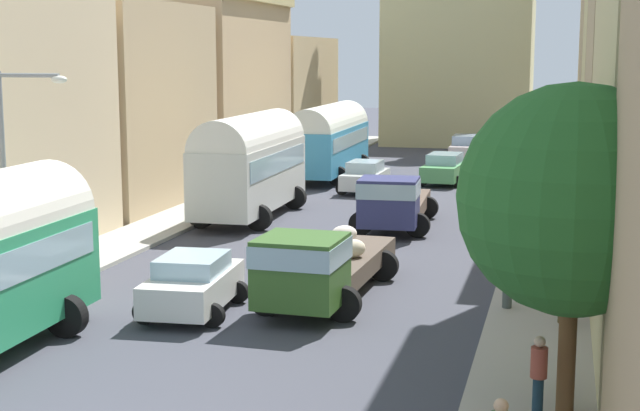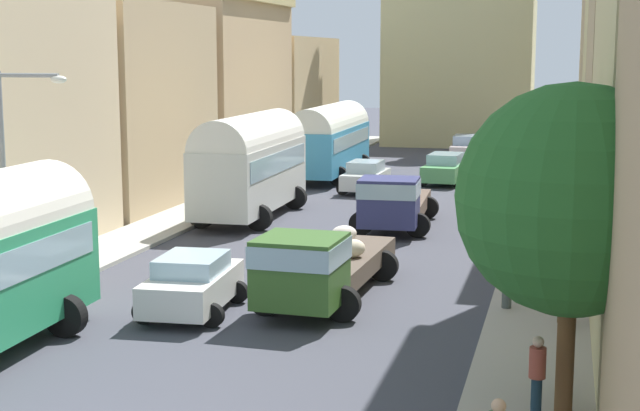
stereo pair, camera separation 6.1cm
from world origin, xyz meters
TOP-DOWN VIEW (x-y plane):
  - ground_plane at (0.00, 27.00)m, footprint 154.00×154.00m
  - sidewalk_left at (-7.25, 27.00)m, footprint 2.50×70.00m
  - sidewalk_right at (7.25, 27.00)m, footprint 2.50×70.00m
  - building_left_2 at (-10.83, 25.79)m, footprint 4.66×9.71m
  - building_left_3 at (-11.09, 37.41)m, footprint 5.69×11.76m
  - building_left_4 at (-10.96, 49.74)m, footprint 4.92×11.75m
  - building_right_3 at (10.68, 36.34)m, footprint 4.80×9.62m
  - building_right_4 at (11.11, 48.74)m, footprint 5.75×13.83m
  - distant_church at (0.00, 58.28)m, footprint 10.60×7.94m
  - parked_bus_1 at (-4.62, 24.14)m, footprint 3.42×8.47m
  - parked_bus_2 at (-4.59, 37.28)m, footprint 3.44×9.85m
  - cargo_truck_0 at (1.53, 11.80)m, footprint 3.11×7.61m
  - cargo_truck_1 at (1.51, 22.90)m, footprint 3.23×6.97m
  - car_0 at (1.79, 36.52)m, footprint 2.55×4.46m
  - car_1 at (1.73, 47.34)m, footprint 2.30×4.29m
  - car_2 at (-1.46, 10.18)m, footprint 2.53×3.87m
  - car_3 at (-1.58, 32.45)m, footprint 2.35×3.90m
  - pedestrian_0 at (6.44, 12.25)m, footprint 0.55×0.55m
  - pedestrian_2 at (7.42, 4.72)m, footprint 0.40×0.40m
  - pedestrian_3 at (6.79, 15.53)m, footprint 0.48×0.48m
  - streetlamp_near at (-6.20, 9.65)m, footprint 2.04×0.28m
  - roadside_tree_0 at (7.90, 5.09)m, footprint 4.15×4.15m
  - roadside_tree_1 at (7.90, 11.20)m, footprint 2.84×2.84m

SIDE VIEW (x-z plane):
  - ground_plane at x=0.00m, z-range 0.00..0.00m
  - sidewalk_left at x=-7.25m, z-range 0.00..0.14m
  - sidewalk_right at x=7.25m, z-range 0.00..0.14m
  - car_3 at x=-1.58m, z-range 0.01..1.54m
  - car_2 at x=-1.46m, z-range 0.01..1.55m
  - car_0 at x=1.79m, z-range 0.01..1.58m
  - car_1 at x=1.73m, z-range 0.00..1.63m
  - pedestrian_2 at x=7.42m, z-range 0.13..1.82m
  - pedestrian_3 at x=6.79m, z-range 0.12..1.89m
  - pedestrian_0 at x=6.44m, z-range 0.13..2.00m
  - cargo_truck_0 at x=1.53m, z-range 0.04..2.21m
  - cargo_truck_1 at x=1.51m, z-range 0.04..2.24m
  - parked_bus_2 at x=-4.59m, z-range 0.19..4.18m
  - parked_bus_1 at x=-4.62m, z-range 0.23..4.50m
  - streetlamp_near at x=-6.20m, z-range 0.67..6.89m
  - building_left_4 at x=-10.96m, z-range 0.00..7.78m
  - roadside_tree_0 at x=7.90m, z-range 1.01..7.21m
  - roadside_tree_1 at x=7.90m, z-range 1.42..7.19m
  - building_left_2 at x=-10.83m, z-range 0.00..8.85m
  - building_left_3 at x=-11.09m, z-range 0.02..9.98m
  - building_right_3 at x=10.68m, z-range 0.03..12.05m
  - distant_church at x=0.00m, z-range -3.22..16.65m
  - building_right_4 at x=11.11m, z-range 0.02..14.21m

